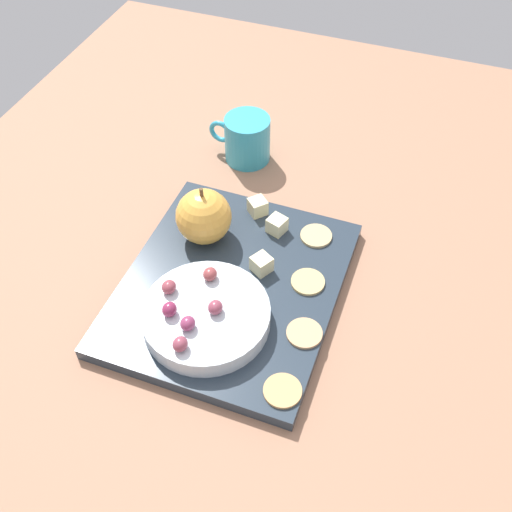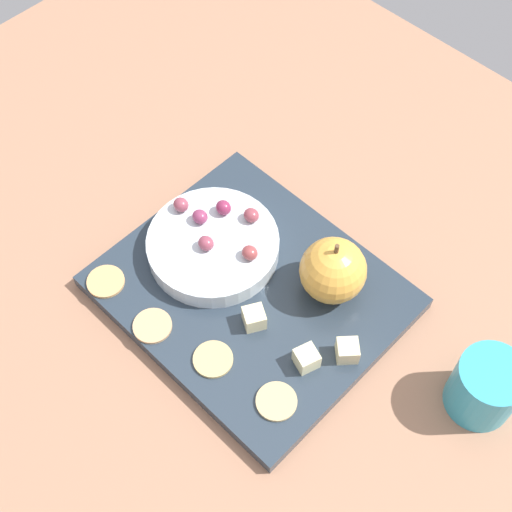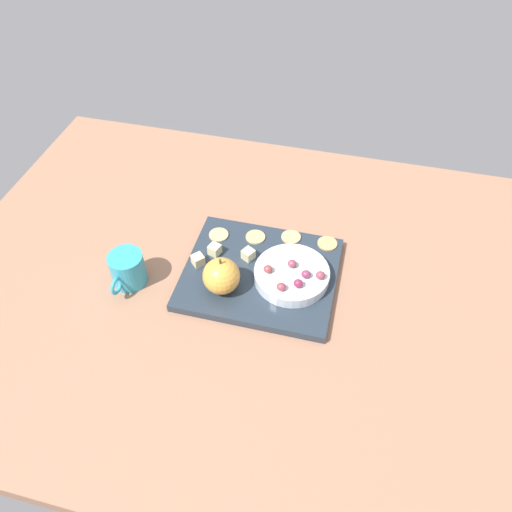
{
  "view_description": "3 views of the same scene",
  "coord_description": "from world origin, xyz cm",
  "px_view_note": "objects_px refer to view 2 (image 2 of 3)",
  "views": [
    {
      "loc": [
        49.5,
        22.33,
        67.94
      ],
      "look_at": [
        1.78,
        4.83,
        10.5
      ],
      "focal_mm": 42.24,
      "sensor_mm": 36.0,
      "label": 1
    },
    {
      "loc": [
        -27.09,
        32.37,
        79.11
      ],
      "look_at": [
        5.03,
        -0.48,
        8.54
      ],
      "focal_mm": 50.36,
      "sensor_mm": 36.0,
      "label": 2
    },
    {
      "loc": [
        19.5,
        -66.52,
        87.06
      ],
      "look_at": [
        2.1,
        3.57,
        8.51
      ],
      "focal_mm": 34.72,
      "sensor_mm": 36.0,
      "label": 3
    }
  ],
  "objects_px": {
    "serving_dish": "(213,246)",
    "cracker_1": "(276,401)",
    "platter": "(251,292)",
    "grape_4": "(200,217)",
    "cheese_cube_1": "(306,358)",
    "grape_2": "(181,205)",
    "cheese_cube_2": "(256,319)",
    "cheese_cube_0": "(347,351)",
    "cracker_2": "(215,361)",
    "apple_whole": "(333,271)",
    "grape_0": "(223,208)",
    "grape_5": "(251,215)",
    "cracker_3": "(106,282)",
    "cup": "(486,386)",
    "grape_1": "(250,252)",
    "grape_3": "(206,243)",
    "cracker_0": "(152,326)"
  },
  "relations": [
    {
      "from": "cracker_2",
      "to": "grape_4",
      "type": "relative_size",
      "value": 2.28
    },
    {
      "from": "serving_dish",
      "to": "cheese_cube_1",
      "type": "relative_size",
      "value": 6.73
    },
    {
      "from": "serving_dish",
      "to": "cheese_cube_1",
      "type": "distance_m",
      "value": 0.18
    },
    {
      "from": "platter",
      "to": "cracker_1",
      "type": "height_order",
      "value": "cracker_1"
    },
    {
      "from": "serving_dish",
      "to": "cracker_2",
      "type": "relative_size",
      "value": 3.56
    },
    {
      "from": "platter",
      "to": "cheese_cube_2",
      "type": "relative_size",
      "value": 13.76
    },
    {
      "from": "platter",
      "to": "grape_1",
      "type": "relative_size",
      "value": 16.56
    },
    {
      "from": "cheese_cube_0",
      "to": "grape_2",
      "type": "bearing_deg",
      "value": 0.47
    },
    {
      "from": "platter",
      "to": "grape_0",
      "type": "height_order",
      "value": "grape_0"
    },
    {
      "from": "apple_whole",
      "to": "cracker_0",
      "type": "height_order",
      "value": "apple_whole"
    },
    {
      "from": "apple_whole",
      "to": "grape_4",
      "type": "relative_size",
      "value": 3.93
    },
    {
      "from": "cheese_cube_2",
      "to": "cracker_2",
      "type": "relative_size",
      "value": 0.53
    },
    {
      "from": "grape_4",
      "to": "grape_2",
      "type": "bearing_deg",
      "value": 7.55
    },
    {
      "from": "cheese_cube_0",
      "to": "cracker_2",
      "type": "height_order",
      "value": "cheese_cube_0"
    },
    {
      "from": "cracker_0",
      "to": "grape_2",
      "type": "bearing_deg",
      "value": -55.86
    },
    {
      "from": "grape_3",
      "to": "cup",
      "type": "xyz_separation_m",
      "value": [
        -0.34,
        -0.09,
        -0.01
      ]
    },
    {
      "from": "platter",
      "to": "grape_1",
      "type": "height_order",
      "value": "grape_1"
    },
    {
      "from": "apple_whole",
      "to": "grape_2",
      "type": "distance_m",
      "value": 0.2
    },
    {
      "from": "cheese_cube_0",
      "to": "grape_2",
      "type": "xyz_separation_m",
      "value": [
        0.27,
        0.0,
        0.02
      ]
    },
    {
      "from": "platter",
      "to": "cheese_cube_2",
      "type": "height_order",
      "value": "cheese_cube_2"
    },
    {
      "from": "cheese_cube_2",
      "to": "grape_3",
      "type": "relative_size",
      "value": 1.2
    },
    {
      "from": "apple_whole",
      "to": "cracker_1",
      "type": "xyz_separation_m",
      "value": [
        -0.05,
        0.15,
        -0.04
      ]
    },
    {
      "from": "platter",
      "to": "grape_4",
      "type": "xyz_separation_m",
      "value": [
        0.1,
        -0.01,
        0.04
      ]
    },
    {
      "from": "cheese_cube_2",
      "to": "cracker_3",
      "type": "relative_size",
      "value": 0.53
    },
    {
      "from": "platter",
      "to": "grape_5",
      "type": "relative_size",
      "value": 16.56
    },
    {
      "from": "cheese_cube_0",
      "to": "cup",
      "type": "distance_m",
      "value": 0.15
    },
    {
      "from": "cracker_3",
      "to": "grape_2",
      "type": "height_order",
      "value": "grape_2"
    },
    {
      "from": "grape_4",
      "to": "cup",
      "type": "distance_m",
      "value": 0.38
    },
    {
      "from": "apple_whole",
      "to": "grape_0",
      "type": "xyz_separation_m",
      "value": [
        0.16,
        0.02,
        -0.0
      ]
    },
    {
      "from": "serving_dish",
      "to": "cracker_1",
      "type": "height_order",
      "value": "serving_dish"
    },
    {
      "from": "platter",
      "to": "cracker_3",
      "type": "xyz_separation_m",
      "value": [
        0.13,
        0.12,
        0.01
      ]
    },
    {
      "from": "platter",
      "to": "cup",
      "type": "height_order",
      "value": "cup"
    },
    {
      "from": "cheese_cube_0",
      "to": "cracker_3",
      "type": "height_order",
      "value": "cheese_cube_0"
    },
    {
      "from": "serving_dish",
      "to": "cracker_1",
      "type": "relative_size",
      "value": 3.56
    },
    {
      "from": "serving_dish",
      "to": "grape_2",
      "type": "height_order",
      "value": "grape_2"
    },
    {
      "from": "grape_5",
      "to": "grape_2",
      "type": "bearing_deg",
      "value": 34.19
    },
    {
      "from": "grape_0",
      "to": "grape_2",
      "type": "height_order",
      "value": "same"
    },
    {
      "from": "cheese_cube_2",
      "to": "cracker_3",
      "type": "bearing_deg",
      "value": 26.89
    },
    {
      "from": "cheese_cube_0",
      "to": "grape_1",
      "type": "xyz_separation_m",
      "value": [
        0.16,
        -0.01,
        0.02
      ]
    },
    {
      "from": "apple_whole",
      "to": "grape_4",
      "type": "xyz_separation_m",
      "value": [
        0.17,
        0.05,
        -0.01
      ]
    },
    {
      "from": "serving_dish",
      "to": "cup",
      "type": "bearing_deg",
      "value": -167.55
    },
    {
      "from": "serving_dish",
      "to": "cracker_1",
      "type": "distance_m",
      "value": 0.21
    },
    {
      "from": "cheese_cube_0",
      "to": "cracker_2",
      "type": "distance_m",
      "value": 0.15
    },
    {
      "from": "apple_whole",
      "to": "grape_5",
      "type": "bearing_deg",
      "value": 2.95
    },
    {
      "from": "cheese_cube_0",
      "to": "grape_2",
      "type": "distance_m",
      "value": 0.27
    },
    {
      "from": "cup",
      "to": "grape_1",
      "type": "bearing_deg",
      "value": 11.58
    },
    {
      "from": "platter",
      "to": "cheese_cube_1",
      "type": "bearing_deg",
      "value": 166.73
    },
    {
      "from": "cheese_cube_1",
      "to": "grape_2",
      "type": "bearing_deg",
      "value": -8.58
    },
    {
      "from": "platter",
      "to": "grape_0",
      "type": "xyz_separation_m",
      "value": [
        0.09,
        -0.04,
        0.04
      ]
    },
    {
      "from": "cheese_cube_0",
      "to": "cheese_cube_2",
      "type": "relative_size",
      "value": 1.0
    }
  ]
}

